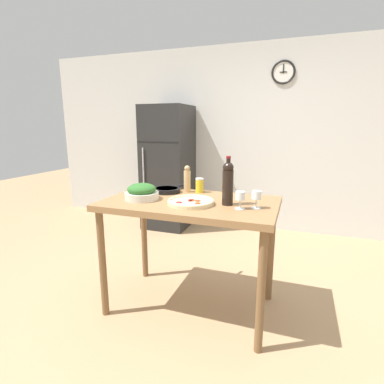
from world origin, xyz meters
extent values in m
plane|color=tan|center=(0.00, 0.00, 0.00)|extent=(14.00, 14.00, 0.00)
cube|color=silver|center=(0.00, 2.27, 1.30)|extent=(6.40, 0.06, 2.60)
torus|color=black|center=(0.50, 2.23, 2.19)|extent=(0.31, 0.03, 0.31)
cylinder|color=white|center=(0.50, 2.23, 2.19)|extent=(0.27, 0.01, 0.27)
cube|color=black|center=(0.50, 2.23, 2.19)|extent=(0.09, 0.01, 0.01)
cube|color=black|center=(0.50, 2.23, 2.23)|extent=(0.01, 0.01, 0.12)
cube|color=black|center=(-1.04, 1.88, 0.89)|extent=(0.63, 0.67, 1.78)
cube|color=black|center=(-1.04, 1.55, 1.28)|extent=(0.62, 0.01, 0.01)
cylinder|color=#B2B2B7|center=(-1.26, 1.53, 0.80)|extent=(0.02, 0.02, 0.80)
cube|color=olive|center=(0.00, 0.00, 0.90)|extent=(1.34, 0.79, 0.05)
cylinder|color=brown|center=(-0.61, -0.34, 0.44)|extent=(0.06, 0.06, 0.87)
cylinder|color=brown|center=(0.61, -0.34, 0.44)|extent=(0.06, 0.06, 0.87)
cylinder|color=brown|center=(-0.61, 0.34, 0.44)|extent=(0.06, 0.06, 0.87)
cylinder|color=brown|center=(0.61, 0.34, 0.44)|extent=(0.06, 0.06, 0.87)
cylinder|color=black|center=(0.30, -0.03, 1.05)|extent=(0.08, 0.08, 0.26)
sphere|color=black|center=(0.30, -0.03, 1.20)|extent=(0.08, 0.08, 0.08)
cylinder|color=black|center=(0.30, -0.03, 1.23)|extent=(0.03, 0.03, 0.07)
cylinder|color=maroon|center=(0.30, -0.03, 1.28)|extent=(0.03, 0.03, 0.02)
cylinder|color=silver|center=(0.41, -0.11, 0.92)|extent=(0.07, 0.07, 0.00)
cylinder|color=silver|center=(0.41, -0.11, 0.96)|extent=(0.01, 0.01, 0.06)
cylinder|color=white|center=(0.41, -0.11, 1.02)|extent=(0.07, 0.07, 0.06)
cylinder|color=maroon|center=(0.41, -0.11, 1.00)|extent=(0.06, 0.06, 0.02)
cylinder|color=silver|center=(0.52, -0.05, 0.92)|extent=(0.07, 0.07, 0.00)
cylinder|color=silver|center=(0.52, -0.05, 0.96)|extent=(0.01, 0.01, 0.06)
cylinder|color=white|center=(0.52, -0.05, 1.02)|extent=(0.07, 0.07, 0.06)
cylinder|color=maroon|center=(0.52, -0.05, 1.00)|extent=(0.06, 0.06, 0.01)
cylinder|color=tan|center=(-0.13, 0.28, 1.02)|extent=(0.06, 0.06, 0.19)
sphere|color=tan|center=(-0.13, 0.28, 1.13)|extent=(0.05, 0.05, 0.05)
cylinder|color=silver|center=(-0.38, -0.09, 0.95)|extent=(0.27, 0.27, 0.06)
ellipsoid|color=#2D6628|center=(-0.38, -0.09, 1.01)|extent=(0.23, 0.23, 0.09)
cylinder|color=beige|center=(0.04, -0.10, 0.93)|extent=(0.35, 0.35, 0.02)
torus|color=beige|center=(0.04, -0.10, 0.95)|extent=(0.35, 0.35, 0.02)
cylinder|color=#DB4220|center=(0.11, -0.15, 0.95)|extent=(0.04, 0.04, 0.01)
cylinder|color=red|center=(0.03, -0.07, 0.95)|extent=(0.05, 0.05, 0.01)
cylinder|color=red|center=(0.09, -0.08, 0.95)|extent=(0.05, 0.05, 0.01)
cylinder|color=#D4412D|center=(0.04, -0.10, 0.95)|extent=(0.04, 0.04, 0.01)
cylinder|color=red|center=(0.03, -0.10, 0.95)|extent=(0.03, 0.03, 0.01)
cylinder|color=red|center=(-0.03, -0.17, 0.95)|extent=(0.05, 0.05, 0.01)
cylinder|color=yellow|center=(-0.02, 0.30, 0.98)|extent=(0.07, 0.07, 0.11)
cylinder|color=white|center=(-0.02, 0.30, 1.04)|extent=(0.07, 0.07, 0.01)
cylinder|color=black|center=(-0.30, 0.21, 0.94)|extent=(0.24, 0.24, 0.04)
cylinder|color=black|center=(-0.30, 0.21, 0.95)|extent=(0.20, 0.20, 0.03)
cube|color=black|center=(-0.23, 0.39, 0.95)|extent=(0.07, 0.14, 0.02)
camera|label=1|loc=(0.78, -2.13, 1.50)|focal=28.00mm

